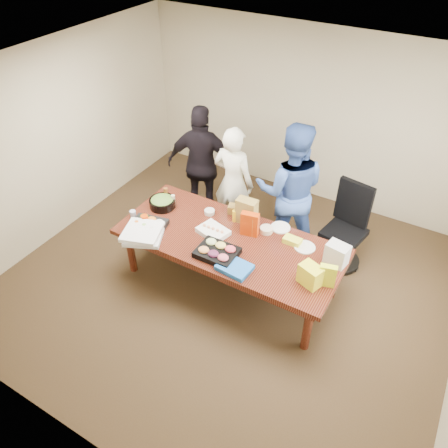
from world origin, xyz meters
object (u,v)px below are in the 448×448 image
Objects in this scene: person_right at (290,190)px; salad_bowl at (162,203)px; sheet_cake at (213,231)px; conference_table at (229,262)px; person_center at (233,182)px; office_chair at (344,231)px.

person_right reaches higher than salad_bowl.
sheet_cake is at bearing -9.02° from salad_bowl.
person_right is (0.32, 1.06, 0.59)m from conference_table.
person_right is (0.83, 0.06, 0.12)m from person_center.
salad_bowl is (-0.61, -0.86, -0.04)m from person_center.
conference_table is at bearing -124.85° from office_chair.
person_right is at bearing 77.01° from sheet_cake.
person_right reaches higher than conference_table.
conference_table is 2.45× the size of office_chair.
salad_bowl is at bearing 55.53° from person_center.
sheet_cake is at bearing 106.19° from person_center.
salad_bowl is (-1.12, 0.14, 0.43)m from conference_table.
office_chair is at bearing 23.29° from salad_bowl.
person_center reaches higher than office_chair.
office_chair is 3.27× the size of salad_bowl.
conference_table is 1.58m from office_chair.
person_right is 5.24× the size of sheet_cake.
person_center is at bearing 117.04° from conference_table.
salad_bowl is at bearing 10.89° from person_right.
person_right is (-0.80, -0.05, 0.39)m from office_chair.
person_center is at bearing 120.13° from sheet_cake.
salad_bowl is (-1.44, -0.92, -0.16)m from person_right.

